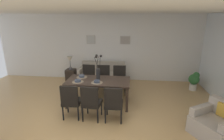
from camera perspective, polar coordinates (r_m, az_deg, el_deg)
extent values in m
plane|color=tan|center=(4.43, -7.16, -16.91)|extent=(9.00, 9.00, 0.00)
cube|color=silver|center=(6.98, -1.51, 7.32)|extent=(9.00, 0.10, 2.60)
cube|color=white|center=(4.09, -7.24, 19.34)|extent=(9.00, 7.20, 0.08)
cube|color=#33261E|center=(4.98, -4.56, -3.62)|extent=(1.80, 0.89, 0.05)
cube|color=#33261E|center=(5.40, 5.14, -6.22)|extent=(0.07, 0.07, 0.69)
cube|color=#33261E|center=(5.67, -12.17, -5.39)|extent=(0.07, 0.07, 0.69)
cube|color=#33261E|center=(4.70, 4.94, -9.86)|extent=(0.07, 0.07, 0.69)
cube|color=#33261E|center=(5.01, -14.88, -8.65)|extent=(0.07, 0.07, 0.69)
cube|color=black|center=(4.56, -12.98, -10.13)|extent=(0.46, 0.46, 0.08)
cube|color=black|center=(4.28, -13.91, -8.16)|extent=(0.42, 0.08, 0.48)
cylinder|color=black|center=(4.78, -9.92, -11.72)|extent=(0.04, 0.04, 0.38)
cylinder|color=black|center=(4.87, -14.36, -11.40)|extent=(0.04, 0.04, 0.38)
cylinder|color=black|center=(4.46, -11.06, -14.02)|extent=(0.04, 0.04, 0.38)
cylinder|color=black|center=(4.56, -15.82, -13.60)|extent=(0.04, 0.04, 0.38)
cube|color=black|center=(5.92, -8.05, -3.42)|extent=(0.46, 0.46, 0.08)
cube|color=black|center=(6.01, -7.63, -0.48)|extent=(0.42, 0.08, 0.48)
cylinder|color=black|center=(5.90, -10.28, -6.02)|extent=(0.04, 0.04, 0.38)
cylinder|color=black|center=(5.78, -6.70, -6.32)|extent=(0.04, 0.04, 0.38)
cylinder|color=black|center=(6.23, -9.13, -4.70)|extent=(0.04, 0.04, 0.38)
cylinder|color=black|center=(6.12, -5.74, -4.95)|extent=(0.04, 0.04, 0.38)
cube|color=black|center=(4.40, -6.58, -10.79)|extent=(0.47, 0.47, 0.08)
cube|color=black|center=(4.12, -7.47, -8.77)|extent=(0.42, 0.09, 0.48)
cylinder|color=black|center=(4.62, -3.48, -12.49)|extent=(0.04, 0.04, 0.38)
cylinder|color=black|center=(4.72, -8.06, -11.98)|extent=(0.04, 0.04, 0.38)
cylinder|color=black|center=(4.31, -4.73, -14.90)|extent=(0.04, 0.04, 0.38)
cylinder|color=black|center=(4.41, -9.65, -14.28)|extent=(0.04, 0.04, 0.38)
cube|color=black|center=(5.81, -2.94, -3.66)|extent=(0.46, 0.46, 0.08)
cube|color=black|center=(5.91, -2.80, -0.65)|extent=(0.42, 0.08, 0.48)
cylinder|color=black|center=(5.74, -4.99, -6.43)|extent=(0.04, 0.04, 0.38)
cylinder|color=black|center=(5.71, -1.19, -6.53)|extent=(0.04, 0.04, 0.38)
cylinder|color=black|center=(6.09, -4.52, -5.03)|extent=(0.04, 0.04, 0.38)
cylinder|color=black|center=(6.06, -0.94, -5.11)|extent=(0.04, 0.04, 0.38)
cube|color=black|center=(4.32, 0.60, -11.20)|extent=(0.45, 0.45, 0.08)
cube|color=black|center=(4.04, 0.40, -9.20)|extent=(0.42, 0.07, 0.48)
cylinder|color=black|center=(4.59, 3.19, -12.70)|extent=(0.04, 0.04, 0.38)
cylinder|color=black|center=(4.62, -1.64, -12.52)|extent=(0.04, 0.04, 0.38)
cylinder|color=black|center=(4.27, 3.03, -15.21)|extent=(0.04, 0.04, 0.38)
cylinder|color=black|center=(4.29, -2.23, -14.99)|extent=(0.04, 0.04, 0.38)
cube|color=black|center=(5.76, 2.43, -3.85)|extent=(0.47, 0.47, 0.08)
cube|color=black|center=(5.85, 2.47, -0.81)|extent=(0.42, 0.08, 0.48)
cylinder|color=black|center=(5.67, 0.45, -6.67)|extent=(0.04, 0.04, 0.38)
cylinder|color=black|center=(5.67, 4.32, -6.73)|extent=(0.04, 0.04, 0.38)
cylinder|color=black|center=(6.02, 0.60, -5.24)|extent=(0.04, 0.04, 0.38)
cylinder|color=black|center=(6.02, 4.23, -5.29)|extent=(0.04, 0.04, 0.38)
cylinder|color=#232326|center=(4.92, -4.61, -1.49)|extent=(0.11, 0.11, 0.34)
cylinder|color=black|center=(4.83, -4.00, 2.27)|extent=(0.05, 0.12, 0.37)
sphere|color=black|center=(4.79, -3.69, 4.60)|extent=(0.07, 0.07, 0.07)
cylinder|color=black|center=(4.88, -4.94, 2.39)|extent=(0.08, 0.05, 0.38)
sphere|color=black|center=(4.86, -5.12, 4.75)|extent=(0.07, 0.07, 0.07)
cylinder|color=black|center=(4.78, -5.05, 2.06)|extent=(0.15, 0.06, 0.36)
sphere|color=black|center=(4.70, -5.29, 4.33)|extent=(0.07, 0.07, 0.07)
cylinder|color=#7F705B|center=(4.92, -11.20, -3.83)|extent=(0.32, 0.32, 0.01)
cylinder|color=#475166|center=(4.91, -11.22, -3.47)|extent=(0.17, 0.17, 0.06)
cylinder|color=#3C4556|center=(4.90, -11.23, -3.31)|extent=(0.13, 0.13, 0.04)
cylinder|color=#7F705B|center=(5.28, -9.95, -2.32)|extent=(0.32, 0.32, 0.01)
cylinder|color=#475166|center=(5.27, -9.96, -1.98)|extent=(0.17, 0.17, 0.06)
cylinder|color=#3C4556|center=(5.26, -9.97, -1.83)|extent=(0.13, 0.13, 0.04)
cylinder|color=#7F705B|center=(4.79, -5.00, -4.13)|extent=(0.32, 0.32, 0.01)
cylinder|color=#475166|center=(4.78, -5.01, -3.76)|extent=(0.17, 0.17, 0.06)
cylinder|color=#3C4556|center=(4.78, -5.02, -3.60)|extent=(0.13, 0.13, 0.04)
cube|color=#A89E8E|center=(6.70, -3.30, -2.75)|extent=(1.70, 0.84, 0.42)
cube|color=#A89E8E|center=(6.90, -2.90, 1.32)|extent=(1.70, 0.16, 0.38)
cube|color=#A89E8E|center=(6.52, 3.61, -0.44)|extent=(0.10, 0.84, 0.20)
cube|color=#A89E8E|center=(6.78, -10.04, 0.00)|extent=(0.10, 0.84, 0.20)
cube|color=black|center=(7.03, -13.34, -1.82)|extent=(0.36, 0.36, 0.52)
cylinder|color=#4C4C51|center=(6.94, -13.51, 0.53)|extent=(0.12, 0.12, 0.08)
cylinder|color=#4C4C51|center=(6.90, -13.61, 1.97)|extent=(0.02, 0.02, 0.30)
cone|color=beige|center=(6.85, -13.72, 3.58)|extent=(0.22, 0.22, 0.18)
cube|color=#ADA399|center=(4.46, 30.75, -16.12)|extent=(1.10, 1.10, 0.40)
cube|color=#ADA399|center=(4.46, 27.67, -11.33)|extent=(0.65, 0.47, 0.18)
cube|color=#B2ADA3|center=(6.99, -6.99, 9.90)|extent=(0.34, 0.02, 0.34)
cube|color=#B2B2AD|center=(6.97, -7.01, 9.88)|extent=(0.29, 0.01, 0.29)
cube|color=#B2ADA3|center=(6.81, 4.35, 9.80)|extent=(0.40, 0.02, 0.32)
cube|color=#9E9389|center=(6.80, 4.35, 9.78)|extent=(0.35, 0.01, 0.27)
cylinder|color=silver|center=(6.77, 25.07, -5.10)|extent=(0.24, 0.24, 0.22)
sphere|color=#2D6633|center=(6.67, 25.38, -2.78)|extent=(0.36, 0.36, 0.36)
sphere|color=#2D6633|center=(6.61, 26.04, -1.56)|extent=(0.22, 0.22, 0.22)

